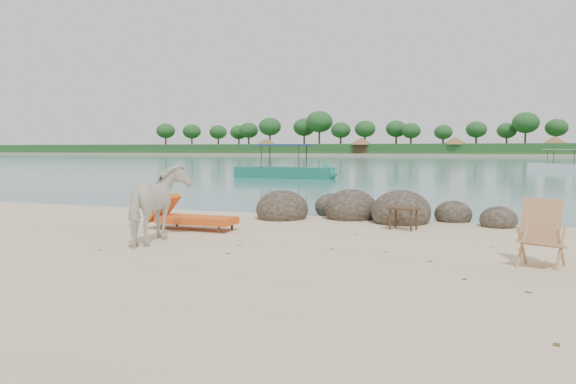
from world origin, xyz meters
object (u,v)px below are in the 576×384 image
object	(u,v)px
cow	(159,205)
lounge_chair	(197,216)
deck_chair	(542,235)
boat_near	(284,150)
side_table	(403,220)
boulders	(364,212)

from	to	relation	value
cow	lounge_chair	bearing A→B (deg)	-96.83
deck_chair	boat_near	size ratio (longest dim) A/B	0.14
side_table	lounge_chair	size ratio (longest dim) A/B	0.28
boulders	side_table	xyz separation A→B (m)	(1.28, -1.60, 0.03)
boulders	boat_near	size ratio (longest dim) A/B	0.88
lounge_chair	boulders	bearing A→B (deg)	46.12
boat_near	deck_chair	bearing A→B (deg)	-59.86
boulders	cow	world-z (taller)	cow
deck_chair	boulders	bearing A→B (deg)	148.92
boat_near	cow	bearing A→B (deg)	-73.44
lounge_chair	boat_near	bearing A→B (deg)	106.67
side_table	lounge_chair	bearing A→B (deg)	-144.67
lounge_chair	boat_near	world-z (taller)	boat_near
lounge_chair	deck_chair	size ratio (longest dim) A/B	2.15
cow	lounge_chair	distance (m)	1.85
boulders	side_table	world-z (taller)	boulders
boat_near	side_table	bearing A→B (deg)	-61.59
lounge_chair	deck_chair	xyz separation A→B (m)	(7.11, -1.59, 0.19)
side_table	boat_near	bearing A→B (deg)	132.45
boat_near	lounge_chair	bearing A→B (deg)	-72.71
cow	lounge_chair	xyz separation A→B (m)	(-0.19, 1.79, -0.43)
side_table	deck_chair	distance (m)	4.24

